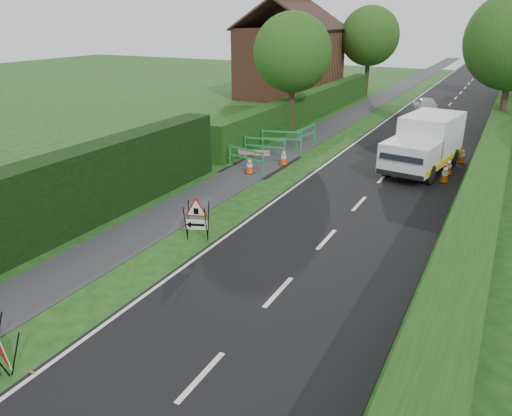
% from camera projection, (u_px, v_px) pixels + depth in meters
% --- Properties ---
extents(ground, '(120.00, 120.00, 0.00)m').
position_uv_depth(ground, '(172.00, 287.00, 12.62)').
color(ground, '#144012').
rests_on(ground, ground).
extents(road_surface, '(6.00, 90.00, 0.02)m').
position_uv_depth(road_surface, '(454.00, 100.00, 40.56)').
color(road_surface, black).
rests_on(road_surface, ground).
extents(footpath, '(2.00, 90.00, 0.02)m').
position_uv_depth(footpath, '(387.00, 95.00, 42.91)').
color(footpath, '#2D2D30').
rests_on(footpath, ground).
extents(hedge_west_near, '(1.10, 18.00, 2.50)m').
position_uv_depth(hedge_west_near, '(35.00, 248.00, 14.76)').
color(hedge_west_near, black).
rests_on(hedge_west_near, ground).
extents(hedge_west_far, '(1.00, 24.00, 1.80)m').
position_uv_depth(hedge_west_far, '(309.00, 119.00, 32.99)').
color(hedge_west_far, '#14380F').
rests_on(hedge_west_far, ground).
extents(hedge_east, '(1.20, 50.00, 1.50)m').
position_uv_depth(hedge_east, '(493.00, 164.00, 23.10)').
color(hedge_east, '#14380F').
rests_on(hedge_east, ground).
extents(house_west, '(7.50, 7.40, 7.88)m').
position_uv_depth(house_west, '(290.00, 62.00, 40.72)').
color(house_west, brown).
rests_on(house_west, ground).
extents(tree_nw, '(4.40, 4.40, 6.70)m').
position_uv_depth(tree_nw, '(292.00, 53.00, 27.89)').
color(tree_nw, '#2D2116').
rests_on(tree_nw, ground).
extents(tree_fw, '(4.80, 4.80, 7.24)m').
position_uv_depth(tree_fw, '(370.00, 36.00, 41.02)').
color(tree_fw, '#2D2116').
rests_on(tree_fw, ground).
extents(triangle_sign, '(1.02, 1.02, 1.17)m').
position_uv_depth(triangle_sign, '(195.00, 216.00, 14.96)').
color(triangle_sign, black).
rests_on(triangle_sign, ground).
extents(works_van, '(2.79, 5.44, 2.37)m').
position_uv_depth(works_van, '(425.00, 142.00, 21.74)').
color(works_van, silver).
rests_on(works_van, ground).
extents(traffic_cone_0, '(0.38, 0.38, 0.79)m').
position_uv_depth(traffic_cone_0, '(445.00, 173.00, 20.42)').
color(traffic_cone_0, black).
rests_on(traffic_cone_0, ground).
extents(traffic_cone_1, '(0.38, 0.38, 0.79)m').
position_uv_depth(traffic_cone_1, '(449.00, 166.00, 21.42)').
color(traffic_cone_1, black).
rests_on(traffic_cone_1, ground).
extents(traffic_cone_2, '(0.38, 0.38, 0.79)m').
position_uv_depth(traffic_cone_2, '(462.00, 155.00, 23.09)').
color(traffic_cone_2, black).
rests_on(traffic_cone_2, ground).
extents(traffic_cone_3, '(0.38, 0.38, 0.79)m').
position_uv_depth(traffic_cone_3, '(250.00, 165.00, 21.56)').
color(traffic_cone_3, black).
rests_on(traffic_cone_3, ground).
extents(traffic_cone_4, '(0.38, 0.38, 0.79)m').
position_uv_depth(traffic_cone_4, '(284.00, 157.00, 22.82)').
color(traffic_cone_4, black).
rests_on(traffic_cone_4, ground).
extents(ped_barrier_0, '(2.08, 0.85, 1.00)m').
position_uv_depth(ped_barrier_0, '(246.00, 156.00, 21.98)').
color(ped_barrier_0, '#1B964A').
rests_on(ped_barrier_0, ground).
extents(ped_barrier_1, '(2.09, 0.65, 1.00)m').
position_uv_depth(ped_barrier_1, '(265.00, 145.00, 23.91)').
color(ped_barrier_1, '#1B964A').
rests_on(ped_barrier_1, ground).
extents(ped_barrier_2, '(2.08, 0.85, 1.00)m').
position_uv_depth(ped_barrier_2, '(282.00, 137.00, 25.37)').
color(ped_barrier_2, '#1B964A').
rests_on(ped_barrier_2, ground).
extents(ped_barrier_3, '(0.52, 2.08, 1.00)m').
position_uv_depth(ped_barrier_3, '(306.00, 134.00, 26.19)').
color(ped_barrier_3, '#1B964A').
rests_on(ped_barrier_3, ground).
extents(redwhite_plank, '(1.46, 0.43, 0.25)m').
position_uv_depth(redwhite_plank, '(254.00, 162.00, 23.43)').
color(redwhite_plank, red).
rests_on(redwhite_plank, ground).
extents(litter_can, '(0.12, 0.07, 0.07)m').
position_uv_depth(litter_can, '(33.00, 374.00, 9.57)').
color(litter_can, '#BF7F4C').
rests_on(litter_can, ground).
extents(hatchback_car, '(2.54, 3.71, 1.17)m').
position_uv_depth(hatchback_car, '(426.00, 106.00, 34.24)').
color(hatchback_car, white).
rests_on(hatchback_car, ground).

